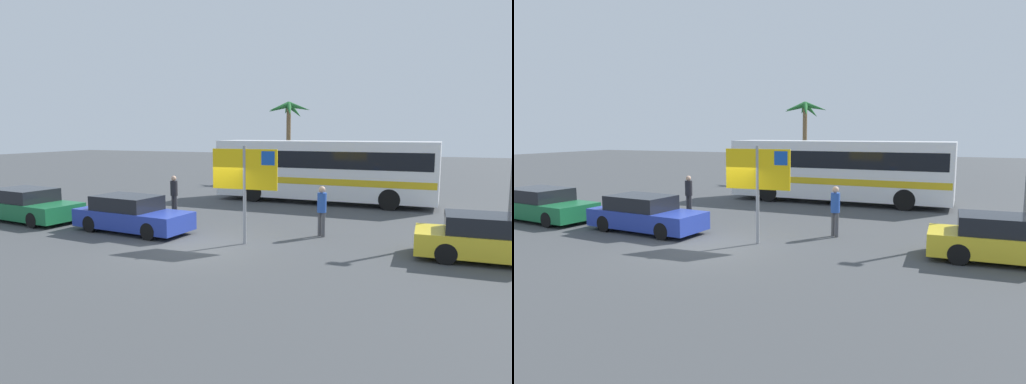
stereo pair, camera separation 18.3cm
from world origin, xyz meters
TOP-DOWN VIEW (x-y plane):
  - ground at (0.00, 0.00)m, footprint 120.00×120.00m
  - bus_front_coach at (1.36, 10.61)m, footprint 11.14×2.61m
  - ferry_sign at (1.31, 0.94)m, footprint 2.20×0.19m
  - car_green at (-8.59, 1.04)m, footprint 4.71×2.34m
  - car_yellow at (8.62, 1.80)m, footprint 4.51×1.87m
  - car_blue at (-3.32, 1.00)m, footprint 4.56×2.05m
  - pedestrian_by_bus at (3.29, 2.95)m, footprint 0.32×0.32m
  - pedestrian_crossing_lot at (-3.85, 4.64)m, footprint 0.32×0.32m
  - palm_tree_seaside at (-3.69, 19.58)m, footprint 3.39×3.11m

SIDE VIEW (x-z plane):
  - ground at x=0.00m, z-range 0.00..0.00m
  - car_blue at x=-3.32m, z-range -0.03..1.30m
  - car_yellow at x=8.62m, z-range -0.03..1.30m
  - car_green at x=-8.59m, z-range -0.03..1.30m
  - pedestrian_crossing_lot at x=-3.85m, z-range 0.16..1.88m
  - pedestrian_by_bus at x=3.29m, z-range 0.16..1.94m
  - bus_front_coach at x=1.36m, z-range 0.20..3.37m
  - ferry_sign at x=1.31m, z-range 0.73..3.93m
  - palm_tree_seaside at x=-3.69m, z-range 1.82..7.65m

